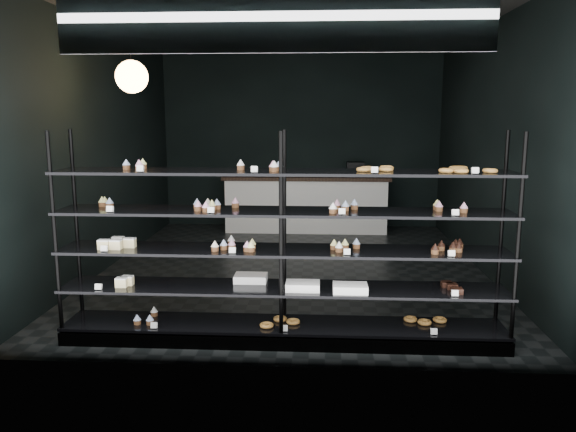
{
  "coord_description": "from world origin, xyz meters",
  "views": [
    {
      "loc": [
        0.36,
        -7.3,
        2.04
      ],
      "look_at": [
        0.05,
        -1.9,
        1.06
      ],
      "focal_mm": 35.0,
      "sensor_mm": 36.0,
      "label": 1
    }
  ],
  "objects": [
    {
      "name": "room",
      "position": [
        0.0,
        0.0,
        1.6
      ],
      "size": [
        5.01,
        6.01,
        3.2
      ],
      "color": "black",
      "rests_on": "ground"
    },
    {
      "name": "display_shelf",
      "position": [
        0.01,
        -2.45,
        0.63
      ],
      "size": [
        4.0,
        0.5,
        1.91
      ],
      "color": "black",
      "rests_on": "room"
    },
    {
      "name": "signage",
      "position": [
        0.0,
        -2.93,
        2.75
      ],
      "size": [
        3.3,
        0.05,
        0.5
      ],
      "color": "#100D42",
      "rests_on": "room"
    },
    {
      "name": "pendant_lamp",
      "position": [
        -1.71,
        -1.1,
        2.45
      ],
      "size": [
        0.35,
        0.35,
        0.91
      ],
      "color": "black",
      "rests_on": "room"
    },
    {
      "name": "service_counter",
      "position": [
        0.12,
        2.5,
        0.5
      ],
      "size": [
        2.91,
        0.65,
        1.23
      ],
      "color": "white",
      "rests_on": "room"
    }
  ]
}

